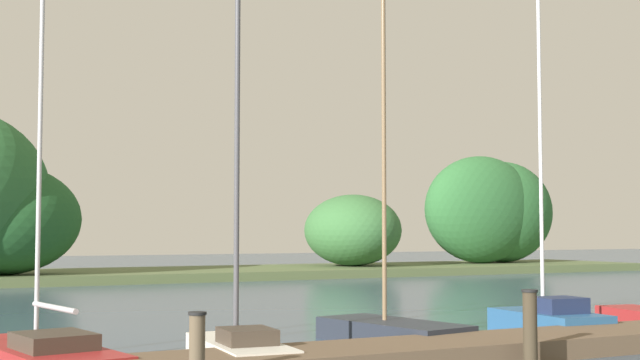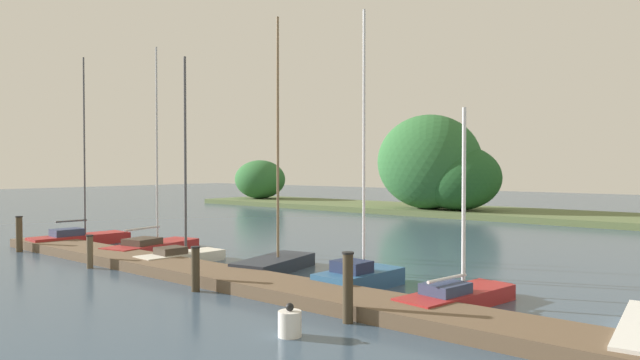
{
  "view_description": "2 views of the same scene",
  "coord_description": "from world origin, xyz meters",
  "px_view_note": "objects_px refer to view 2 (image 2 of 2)",
  "views": [
    {
      "loc": [
        -9.01,
        0.59,
        2.19
      ],
      "look_at": [
        -2.03,
        14.37,
        3.11
      ],
      "focal_mm": 48.37,
      "sensor_mm": 36.0,
      "label": 1
    },
    {
      "loc": [
        12.7,
        1.85,
        3.45
      ],
      "look_at": [
        2.25,
        14.61,
        3.06
      ],
      "focal_mm": 31.27,
      "sensor_mm": 36.0,
      "label": 2
    }
  ],
  "objects_px": {
    "sailboat_3": "(277,260)",
    "sailboat_5": "(459,295)",
    "mooring_piling_0": "(19,234)",
    "sailboat_0": "(81,237)",
    "sailboat_1": "(154,245)",
    "sailboat_4": "(361,274)",
    "channel_buoy_0": "(290,323)",
    "sailboat_2": "(182,253)",
    "mooring_piling_1": "(90,251)",
    "mooring_piling_3": "(348,287)",
    "mooring_piling_2": "(196,269)"
  },
  "relations": [
    {
      "from": "sailboat_3",
      "to": "sailboat_5",
      "type": "bearing_deg",
      "value": -106.1
    },
    {
      "from": "mooring_piling_0",
      "to": "sailboat_3",
      "type": "bearing_deg",
      "value": 18.64
    },
    {
      "from": "sailboat_0",
      "to": "sailboat_5",
      "type": "height_order",
      "value": "sailboat_0"
    },
    {
      "from": "sailboat_1",
      "to": "sailboat_4",
      "type": "height_order",
      "value": "sailboat_1"
    },
    {
      "from": "sailboat_0",
      "to": "sailboat_1",
      "type": "xyz_separation_m",
      "value": [
        4.29,
        0.83,
        -0.04
      ]
    },
    {
      "from": "sailboat_4",
      "to": "mooring_piling_0",
      "type": "xyz_separation_m",
      "value": [
        -14.62,
        -3.29,
        0.35
      ]
    },
    {
      "from": "sailboat_0",
      "to": "channel_buoy_0",
      "type": "xyz_separation_m",
      "value": [
        16.14,
        -3.98,
        -0.07
      ]
    },
    {
      "from": "sailboat_2",
      "to": "mooring_piling_1",
      "type": "distance_m",
      "value": 3.08
    },
    {
      "from": "sailboat_1",
      "to": "mooring_piling_1",
      "type": "distance_m",
      "value": 3.78
    },
    {
      "from": "mooring_piling_3",
      "to": "mooring_piling_1",
      "type": "bearing_deg",
      "value": -178.88
    },
    {
      "from": "mooring_piling_1",
      "to": "mooring_piling_2",
      "type": "bearing_deg",
      "value": 0.53
    },
    {
      "from": "sailboat_0",
      "to": "sailboat_3",
      "type": "relative_size",
      "value": 0.98
    },
    {
      "from": "sailboat_4",
      "to": "mooring_piling_0",
      "type": "bearing_deg",
      "value": 106.86
    },
    {
      "from": "sailboat_1",
      "to": "sailboat_5",
      "type": "bearing_deg",
      "value": -101.7
    },
    {
      "from": "sailboat_2",
      "to": "sailboat_0",
      "type": "bearing_deg",
      "value": 94.03
    },
    {
      "from": "sailboat_1",
      "to": "sailboat_4",
      "type": "distance_m",
      "value": 10.33
    },
    {
      "from": "mooring_piling_3",
      "to": "sailboat_5",
      "type": "bearing_deg",
      "value": 66.59
    },
    {
      "from": "mooring_piling_0",
      "to": "mooring_piling_3",
      "type": "xyz_separation_m",
      "value": [
        16.47,
        0.15,
        0.06
      ]
    },
    {
      "from": "sailboat_0",
      "to": "mooring_piling_3",
      "type": "height_order",
      "value": "sailboat_0"
    },
    {
      "from": "sailboat_2",
      "to": "sailboat_4",
      "type": "relative_size",
      "value": 0.93
    },
    {
      "from": "sailboat_0",
      "to": "mooring_piling_0",
      "type": "distance_m",
      "value": 2.63
    },
    {
      "from": "sailboat_0",
      "to": "sailboat_2",
      "type": "xyz_separation_m",
      "value": [
        7.33,
        -0.04,
        0.02
      ]
    },
    {
      "from": "sailboat_1",
      "to": "mooring_piling_3",
      "type": "relative_size",
      "value": 5.28
    },
    {
      "from": "sailboat_5",
      "to": "mooring_piling_1",
      "type": "xyz_separation_m",
      "value": [
        -12.01,
        -3.13,
        0.28
      ]
    },
    {
      "from": "mooring_piling_0",
      "to": "channel_buoy_0",
      "type": "distance_m",
      "value": 16.2
    },
    {
      "from": "sailboat_0",
      "to": "mooring_piling_2",
      "type": "xyz_separation_m",
      "value": [
        11.35,
        -2.6,
        0.3
      ]
    },
    {
      "from": "sailboat_1",
      "to": "sailboat_5",
      "type": "distance_m",
      "value": 13.45
    },
    {
      "from": "sailboat_0",
      "to": "mooring_piling_3",
      "type": "xyz_separation_m",
      "value": [
        16.47,
        -2.45,
        0.46
      ]
    },
    {
      "from": "channel_buoy_0",
      "to": "sailboat_2",
      "type": "bearing_deg",
      "value": 155.91
    },
    {
      "from": "sailboat_3",
      "to": "sailboat_0",
      "type": "bearing_deg",
      "value": 84.72
    },
    {
      "from": "sailboat_0",
      "to": "sailboat_4",
      "type": "height_order",
      "value": "sailboat_0"
    },
    {
      "from": "sailboat_1",
      "to": "mooring_piling_0",
      "type": "relative_size",
      "value": 5.72
    },
    {
      "from": "sailboat_2",
      "to": "mooring_piling_3",
      "type": "bearing_deg",
      "value": -100.38
    },
    {
      "from": "sailboat_4",
      "to": "mooring_piling_3",
      "type": "xyz_separation_m",
      "value": [
        1.85,
        -3.14,
        0.41
      ]
    },
    {
      "from": "sailboat_5",
      "to": "mooring_piling_2",
      "type": "bearing_deg",
      "value": 125.9
    },
    {
      "from": "mooring_piling_0",
      "to": "sailboat_5",
      "type": "bearing_deg",
      "value": 9.81
    },
    {
      "from": "mooring_piling_2",
      "to": "mooring_piling_3",
      "type": "distance_m",
      "value": 5.13
    },
    {
      "from": "sailboat_3",
      "to": "mooring_piling_2",
      "type": "height_order",
      "value": "sailboat_3"
    },
    {
      "from": "sailboat_3",
      "to": "mooring_piling_0",
      "type": "distance_m",
      "value": 11.52
    },
    {
      "from": "mooring_piling_0",
      "to": "sailboat_1",
      "type": "bearing_deg",
      "value": 38.66
    },
    {
      "from": "mooring_piling_2",
      "to": "sailboat_1",
      "type": "bearing_deg",
      "value": 154.03
    },
    {
      "from": "sailboat_0",
      "to": "mooring_piling_3",
      "type": "relative_size",
      "value": 5.27
    },
    {
      "from": "sailboat_0",
      "to": "sailboat_4",
      "type": "distance_m",
      "value": 14.64
    },
    {
      "from": "mooring_piling_1",
      "to": "mooring_piling_3",
      "type": "bearing_deg",
      "value": 1.12
    },
    {
      "from": "mooring_piling_0",
      "to": "channel_buoy_0",
      "type": "bearing_deg",
      "value": -4.89
    },
    {
      "from": "sailboat_0",
      "to": "mooring_piling_2",
      "type": "height_order",
      "value": "sailboat_0"
    },
    {
      "from": "sailboat_2",
      "to": "sailboat_5",
      "type": "bearing_deg",
      "value": -82.83
    },
    {
      "from": "sailboat_1",
      "to": "sailboat_3",
      "type": "relative_size",
      "value": 0.99
    },
    {
      "from": "sailboat_3",
      "to": "channel_buoy_0",
      "type": "distance_m",
      "value": 7.27
    },
    {
      "from": "mooring_piling_0",
      "to": "channel_buoy_0",
      "type": "height_order",
      "value": "mooring_piling_0"
    }
  ]
}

